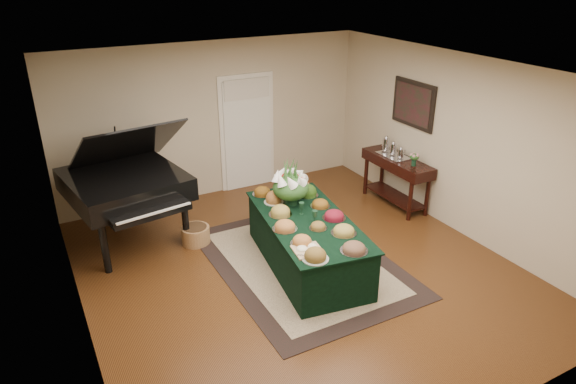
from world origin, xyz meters
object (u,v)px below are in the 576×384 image
mahogany_sideboard (397,169)px  grand_piano (125,183)px  buffet_table (307,243)px  floral_centerpiece (291,183)px

mahogany_sideboard → grand_piano: bearing=168.6°
buffet_table → grand_piano: 2.78m
mahogany_sideboard → floral_centerpiece: bearing=-168.5°
buffet_table → grand_piano: (-1.96, 1.88, 0.58)m
buffet_table → floral_centerpiece: (0.03, 0.53, 0.67)m
buffet_table → mahogany_sideboard: (2.35, 1.00, 0.30)m
grand_piano → buffet_table: bearing=-43.7°
floral_centerpiece → mahogany_sideboard: 2.39m
grand_piano → mahogany_sideboard: 4.40m
buffet_table → floral_centerpiece: 0.86m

